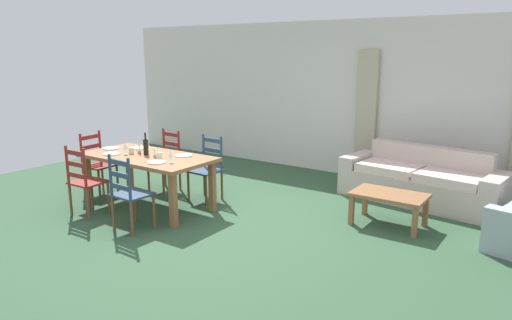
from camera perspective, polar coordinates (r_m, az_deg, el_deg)
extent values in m
cube|color=#305236|center=(6.07, -4.53, -7.78)|extent=(9.60, 9.60, 0.02)
cube|color=silver|center=(8.53, 9.53, 7.51)|extent=(9.60, 0.16, 2.70)
cube|color=#B6AB8C|center=(8.16, 13.36, 5.33)|extent=(0.35, 0.08, 2.20)
cube|color=#93603A|center=(6.64, -13.20, 0.35)|extent=(1.90, 0.96, 0.05)
cube|color=#93603A|center=(7.15, -19.91, -2.30)|extent=(0.08, 0.08, 0.70)
cube|color=#93603A|center=(5.89, -10.14, -4.91)|extent=(0.08, 0.08, 0.70)
cube|color=#93603A|center=(7.59, -15.27, -1.10)|extent=(0.08, 0.08, 0.70)
cube|color=#93603A|center=(6.42, -5.38, -3.24)|extent=(0.08, 0.08, 0.70)
cube|color=maroon|center=(6.63, -19.89, -2.58)|extent=(0.43, 0.41, 0.03)
cylinder|color=brown|center=(6.93, -19.53, -3.87)|extent=(0.04, 0.04, 0.43)
cylinder|color=brown|center=(6.66, -17.63, -4.41)|extent=(0.04, 0.04, 0.43)
cylinder|color=brown|center=(6.74, -21.82, -4.53)|extent=(0.04, 0.04, 0.43)
cylinder|color=brown|center=(6.46, -19.95, -5.12)|extent=(0.04, 0.04, 0.43)
cylinder|color=maroon|center=(6.62, -22.17, -0.45)|extent=(0.04, 0.04, 0.50)
cylinder|color=maroon|center=(6.33, -20.30, -0.87)|extent=(0.04, 0.04, 0.50)
cube|color=maroon|center=(6.50, -21.16, -1.77)|extent=(0.38, 0.03, 0.06)
cube|color=maroon|center=(6.47, -21.27, -0.49)|extent=(0.38, 0.03, 0.06)
cube|color=maroon|center=(6.44, -21.38, 0.81)|extent=(0.38, 0.03, 0.06)
cube|color=navy|center=(5.91, -14.91, -4.09)|extent=(0.44, 0.42, 0.03)
cylinder|color=brown|center=(6.22, -14.58, -5.45)|extent=(0.04, 0.04, 0.43)
cylinder|color=brown|center=(5.95, -12.42, -6.18)|extent=(0.04, 0.04, 0.43)
cylinder|color=brown|center=(6.02, -17.13, -6.21)|extent=(0.04, 0.04, 0.43)
cylinder|color=brown|center=(5.75, -15.01, -7.00)|extent=(0.04, 0.04, 0.43)
cylinder|color=navy|center=(5.89, -17.44, -1.67)|extent=(0.04, 0.04, 0.50)
cylinder|color=navy|center=(5.60, -15.30, -2.26)|extent=(0.04, 0.04, 0.50)
cube|color=navy|center=(5.78, -16.32, -3.21)|extent=(0.38, 0.04, 0.06)
cube|color=navy|center=(5.74, -16.41, -1.77)|extent=(0.38, 0.04, 0.06)
cube|color=navy|center=(5.70, -16.51, -0.31)|extent=(0.38, 0.04, 0.06)
cube|color=maroon|center=(7.48, -11.27, -0.34)|extent=(0.45, 0.43, 0.03)
cylinder|color=brown|center=(7.29, -11.30, -2.54)|extent=(0.04, 0.04, 0.43)
cylinder|color=brown|center=(7.56, -13.05, -2.06)|extent=(0.04, 0.04, 0.43)
cylinder|color=brown|center=(7.50, -9.31, -2.01)|extent=(0.04, 0.04, 0.43)
cylinder|color=brown|center=(7.77, -11.09, -1.57)|extent=(0.04, 0.04, 0.43)
cylinder|color=maroon|center=(7.39, -9.45, 1.67)|extent=(0.04, 0.04, 0.50)
cylinder|color=maroon|center=(7.66, -11.25, 2.00)|extent=(0.04, 0.04, 0.50)
cube|color=maroon|center=(7.55, -10.33, 0.87)|extent=(0.38, 0.05, 0.06)
cube|color=maroon|center=(7.52, -10.37, 1.99)|extent=(0.38, 0.05, 0.06)
cube|color=maroon|center=(7.50, -10.42, 3.11)|extent=(0.38, 0.05, 0.06)
cube|color=navy|center=(6.87, -6.30, -1.33)|extent=(0.44, 0.42, 0.03)
cylinder|color=brown|center=(6.70, -6.15, -3.76)|extent=(0.04, 0.04, 0.43)
cylinder|color=brown|center=(6.94, -8.30, -3.21)|extent=(0.04, 0.04, 0.43)
cylinder|color=brown|center=(6.94, -4.21, -3.13)|extent=(0.04, 0.04, 0.43)
cylinder|color=brown|center=(7.17, -6.35, -2.63)|extent=(0.04, 0.04, 0.43)
cylinder|color=navy|center=(6.81, -4.28, 0.85)|extent=(0.04, 0.04, 0.50)
cylinder|color=navy|center=(7.06, -6.45, 1.23)|extent=(0.04, 0.04, 0.50)
cube|color=navy|center=(6.96, -5.36, 0.00)|extent=(0.38, 0.05, 0.06)
cube|color=navy|center=(6.93, -5.38, 1.21)|extent=(0.38, 0.05, 0.06)
cube|color=navy|center=(6.90, -5.41, 2.43)|extent=(0.38, 0.05, 0.06)
cube|color=maroon|center=(7.54, -18.63, -0.66)|extent=(0.43, 0.45, 0.03)
cylinder|color=brown|center=(7.58, -16.64, -2.24)|extent=(0.04, 0.04, 0.43)
cylinder|color=brown|center=(7.36, -18.69, -2.85)|extent=(0.04, 0.04, 0.43)
cylinder|color=brown|center=(7.83, -18.33, -1.88)|extent=(0.04, 0.04, 0.43)
cylinder|color=brown|center=(7.61, -20.37, -2.46)|extent=(0.04, 0.04, 0.43)
cylinder|color=maroon|center=(7.73, -18.59, 1.65)|extent=(0.04, 0.04, 0.50)
cylinder|color=maroon|center=(7.50, -20.66, 1.17)|extent=(0.04, 0.04, 0.50)
cube|color=maroon|center=(7.64, -19.54, 0.46)|extent=(0.05, 0.38, 0.06)
cube|color=maroon|center=(7.61, -19.62, 1.56)|extent=(0.05, 0.38, 0.06)
cube|color=maroon|center=(7.58, -19.71, 2.67)|extent=(0.05, 0.38, 0.06)
cylinder|color=white|center=(6.82, -17.32, 0.71)|extent=(0.24, 0.24, 0.02)
cube|color=silver|center=(6.93, -18.09, 0.81)|extent=(0.03, 0.17, 0.01)
cylinder|color=white|center=(6.14, -12.10, -0.28)|extent=(0.24, 0.24, 0.02)
cube|color=silver|center=(6.25, -13.04, -0.16)|extent=(0.02, 0.17, 0.01)
cylinder|color=white|center=(7.13, -14.18, 1.43)|extent=(0.24, 0.24, 0.02)
cube|color=silver|center=(7.24, -14.96, 1.51)|extent=(0.02, 0.17, 0.01)
cylinder|color=white|center=(6.49, -8.90, 0.55)|extent=(0.24, 0.24, 0.02)
cube|color=silver|center=(6.59, -9.85, 0.66)|extent=(0.03, 0.17, 0.01)
cylinder|color=white|center=(7.22, -17.40, 1.38)|extent=(0.24, 0.24, 0.02)
cube|color=silver|center=(7.34, -18.12, 1.46)|extent=(0.02, 0.17, 0.01)
cylinder|color=black|center=(6.64, -13.37, 1.53)|extent=(0.07, 0.07, 0.22)
cylinder|color=black|center=(6.61, -13.44, 2.81)|extent=(0.02, 0.02, 0.08)
cylinder|color=black|center=(6.61, -13.46, 3.22)|extent=(0.03, 0.03, 0.02)
cylinder|color=white|center=(6.77, -15.71, 0.68)|extent=(0.06, 0.06, 0.01)
cylinder|color=white|center=(6.76, -15.73, 1.00)|extent=(0.01, 0.01, 0.07)
cone|color=white|center=(6.74, -15.77, 1.64)|extent=(0.06, 0.06, 0.08)
cylinder|color=white|center=(6.12, -10.40, -0.31)|extent=(0.06, 0.06, 0.01)
cylinder|color=white|center=(6.11, -10.42, 0.04)|extent=(0.01, 0.01, 0.07)
cone|color=white|center=(6.10, -10.45, 0.75)|extent=(0.06, 0.06, 0.08)
cylinder|color=beige|center=(6.36, -11.71, 0.52)|extent=(0.07, 0.07, 0.09)
cylinder|color=beige|center=(6.78, -15.07, 1.10)|extent=(0.07, 0.07, 0.09)
cylinder|color=#998C66|center=(6.78, -14.12, 0.94)|extent=(0.05, 0.05, 0.04)
cylinder|color=white|center=(6.75, -14.18, 1.92)|extent=(0.02, 0.02, 0.20)
cylinder|color=#998C66|center=(6.46, -12.28, 0.46)|extent=(0.05, 0.05, 0.04)
cylinder|color=white|center=(6.45, -12.32, 1.07)|extent=(0.02, 0.02, 0.10)
cube|color=#C4AFA3|center=(7.19, 19.41, -3.42)|extent=(1.89, 1.02, 0.40)
cube|color=#C4AFA3|center=(7.41, 20.43, -1.42)|extent=(1.81, 0.43, 0.80)
cube|color=#C4AFA3|center=(6.87, 27.34, -4.13)|extent=(0.34, 0.82, 0.58)
cube|color=#C4AFA3|center=(7.59, 12.37, -1.42)|extent=(0.34, 0.82, 0.58)
cube|color=beige|center=(6.93, 22.84, -2.08)|extent=(0.93, 0.74, 0.12)
cube|color=beige|center=(7.25, 16.15, -0.92)|extent=(0.93, 0.74, 0.12)
cube|color=#93603A|center=(6.09, 16.05, -4.13)|extent=(0.90, 0.56, 0.04)
cube|color=#93603A|center=(6.08, 11.64, -6.00)|extent=(0.06, 0.06, 0.38)
cube|color=#93603A|center=(5.84, 18.92, -7.26)|extent=(0.06, 0.06, 0.38)
cube|color=#93603A|center=(6.48, 13.25, -4.86)|extent=(0.06, 0.06, 0.38)
cube|color=#93603A|center=(6.26, 20.10, -5.98)|extent=(0.06, 0.06, 0.38)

